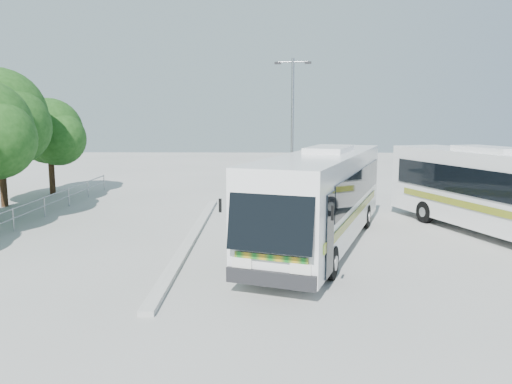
{
  "coord_description": "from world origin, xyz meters",
  "views": [
    {
      "loc": [
        0.55,
        -17.33,
        4.76
      ],
      "look_at": [
        0.21,
        2.47,
        1.78
      ],
      "focal_mm": 35.0,
      "sensor_mm": 36.0,
      "label": 1
    }
  ],
  "objects_px": {
    "coach_adjacent": "(505,192)",
    "lamppost": "(292,126)",
    "coach_main": "(323,195)",
    "tree_far_e": "(50,131)",
    "tree_far_d": "(0,116)"
  },
  "relations": [
    {
      "from": "lamppost",
      "to": "coach_adjacent",
      "type": "bearing_deg",
      "value": -34.64
    },
    {
      "from": "tree_far_e",
      "to": "lamppost",
      "type": "relative_size",
      "value": 0.76
    },
    {
      "from": "lamppost",
      "to": "tree_far_d",
      "type": "bearing_deg",
      "value": -173.69
    },
    {
      "from": "coach_main",
      "to": "lamppost",
      "type": "distance_m",
      "value": 8.34
    },
    {
      "from": "coach_adjacent",
      "to": "coach_main",
      "type": "bearing_deg",
      "value": 170.34
    },
    {
      "from": "tree_far_e",
      "to": "coach_adjacent",
      "type": "distance_m",
      "value": 25.31
    },
    {
      "from": "tree_far_e",
      "to": "coach_main",
      "type": "bearing_deg",
      "value": -38.71
    },
    {
      "from": "tree_far_e",
      "to": "lamppost",
      "type": "height_order",
      "value": "lamppost"
    },
    {
      "from": "coach_adjacent",
      "to": "lamppost",
      "type": "height_order",
      "value": "lamppost"
    },
    {
      "from": "coach_adjacent",
      "to": "lamppost",
      "type": "distance_m",
      "value": 10.79
    },
    {
      "from": "coach_adjacent",
      "to": "lamppost",
      "type": "relative_size",
      "value": 1.58
    },
    {
      "from": "coach_main",
      "to": "coach_adjacent",
      "type": "relative_size",
      "value": 1.02
    },
    {
      "from": "tree_far_d",
      "to": "coach_main",
      "type": "distance_m",
      "value": 18.06
    },
    {
      "from": "coach_main",
      "to": "coach_adjacent",
      "type": "bearing_deg",
      "value": 28.2
    },
    {
      "from": "coach_main",
      "to": "coach_adjacent",
      "type": "distance_m",
      "value": 7.38
    }
  ]
}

